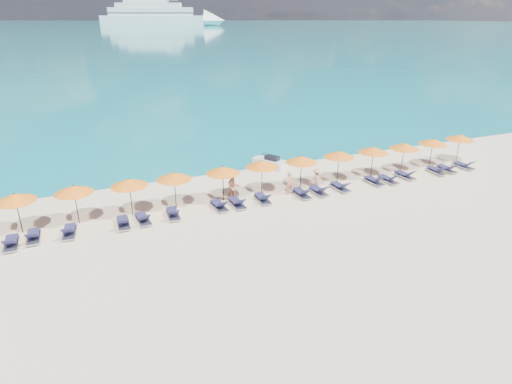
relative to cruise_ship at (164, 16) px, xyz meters
name	(u,v)px	position (x,y,z in m)	size (l,w,h in m)	color
ground	(278,233)	(-97.64, -508.86, -10.19)	(1400.00, 1400.00, 0.00)	beige
sea	(71,24)	(-97.64, 151.14, -10.19)	(1600.00, 1300.00, 0.01)	#1FA9B2
cruise_ship	(164,16)	(0.00, 0.00, 0.00)	(137.67, 77.64, 39.18)	white
sailboat_near	(202,24)	(54.08, 33.48, -9.08)	(5.90, 1.97, 10.82)	white
sailboat_far	(218,23)	(91.39, 82.99, -9.23)	(5.11, 1.70, 9.37)	white
jetski	(270,162)	(-93.66, -499.07, -9.81)	(2.18, 2.74, 0.93)	white
beachgoer_a	(290,183)	(-94.70, -504.36, -9.44)	(0.55, 0.36, 1.52)	tan
beachgoer_b	(233,187)	(-98.32, -503.86, -9.34)	(0.83, 0.48, 1.70)	tan
beachgoer_c	(316,179)	(-92.68, -504.27, -9.48)	(0.93, 0.43, 1.43)	tan
umbrella_2	(15,198)	(-110.06, -503.61, -8.18)	(2.10, 2.10, 2.28)	black
umbrella_3	(74,189)	(-107.26, -503.57, -8.18)	(2.10, 2.10, 2.28)	black
umbrella_4	(129,182)	(-104.40, -503.67, -8.18)	(2.10, 2.10, 2.28)	black
umbrella_5	(174,176)	(-101.85, -503.60, -8.18)	(2.10, 2.10, 2.28)	black
umbrella_6	(223,170)	(-98.91, -503.70, -8.18)	(2.10, 2.10, 2.28)	black
umbrella_7	(262,164)	(-96.27, -503.56, -8.18)	(2.10, 2.10, 2.28)	black
umbrella_8	(302,159)	(-93.55, -503.71, -8.18)	(2.10, 2.10, 2.28)	black
umbrella_9	(339,154)	(-90.68, -503.68, -8.18)	(2.10, 2.10, 2.28)	black
umbrella_10	(373,150)	(-87.95, -503.77, -8.18)	(2.10, 2.10, 2.28)	black
umbrella_11	(404,146)	(-85.33, -503.83, -8.18)	(2.10, 2.10, 2.28)	black
umbrella_12	(433,141)	(-82.56, -503.71, -8.18)	(2.10, 2.10, 2.28)	black
umbrella_13	(460,137)	(-79.74, -503.57, -8.18)	(2.10, 2.10, 2.28)	black
lounger_3	(11,243)	(-110.45, -505.07, -9.96)	(0.62, 1.70, 0.66)	silver
lounger_4	(33,236)	(-109.48, -504.75, -9.96)	(0.63, 1.70, 0.66)	silver
lounger_5	(69,231)	(-107.77, -504.88, -9.96)	(0.79, 1.75, 0.66)	silver
lounger_6	(123,222)	(-105.05, -504.91, -9.96)	(0.67, 1.72, 0.66)	silver
lounger_7	(143,219)	(-103.98, -504.84, -9.96)	(0.78, 1.75, 0.66)	silver
lounger_8	(173,213)	(-102.31, -504.81, -9.96)	(0.71, 1.73, 0.66)	silver
lounger_9	(219,205)	(-99.54, -504.76, -9.96)	(0.74, 1.74, 0.66)	silver
lounger_10	(237,203)	(-98.43, -504.84, -9.96)	(0.67, 1.72, 0.66)	silver
lounger_11	(263,198)	(-96.74, -504.78, -9.96)	(0.67, 1.72, 0.66)	silver
lounger_12	(302,193)	(-94.15, -504.99, -9.96)	(0.63, 1.71, 0.66)	silver
lounger_13	(319,191)	(-92.94, -505.05, -9.96)	(0.69, 1.72, 0.66)	silver
lounger_14	(340,187)	(-91.28, -504.99, -9.96)	(0.72, 1.73, 0.66)	silver
lounger_15	(374,181)	(-88.54, -504.92, -9.96)	(0.70, 1.73, 0.66)	silver
lounger_16	(388,179)	(-87.47, -505.07, -9.96)	(0.76, 1.75, 0.66)	silver
lounger_17	(405,175)	(-85.83, -504.84, -9.96)	(0.72, 1.73, 0.66)	silver
lounger_18	(437,170)	(-83.07, -504.97, -9.96)	(0.73, 1.74, 0.66)	silver
lounger_19	(447,168)	(-82.06, -504.94, -9.96)	(0.63, 1.70, 0.66)	silver
lounger_20	(464,165)	(-80.34, -504.87, -9.96)	(0.69, 1.72, 0.66)	silver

